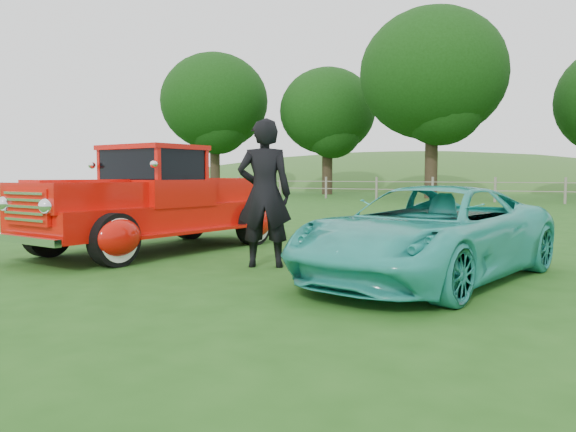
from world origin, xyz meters
The scene contains 9 objects.
ground centered at (0.00, 0.00, 0.00)m, with size 140.00×140.00×0.00m, color #1F4E15.
distant_hills centered at (-4.08, 59.46, -4.55)m, with size 116.00×60.00×18.00m.
fence_line centered at (0.00, 22.00, 0.60)m, with size 48.00×0.12×1.20m.
tree_far_west centered at (-20.00, 26.00, 6.49)m, with size 7.60×7.60×9.93m.
tree_mid_west centered at (-12.00, 28.00, 5.55)m, with size 6.40×6.40×8.46m.
tree_near_west centered at (-4.00, 25.00, 6.80)m, with size 8.00×8.00×10.42m.
red_pickup centered at (-1.51, 1.14, 0.80)m, with size 2.49×5.10×1.78m.
teal_sedan centered at (3.27, 0.87, 0.58)m, with size 1.92×4.15×1.15m, color #2CB0A1.
man centered at (1.00, 0.66, 1.03)m, with size 0.75×0.49×2.06m, color black.
Camera 1 is at (5.31, -5.85, 1.28)m, focal length 35.00 mm.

